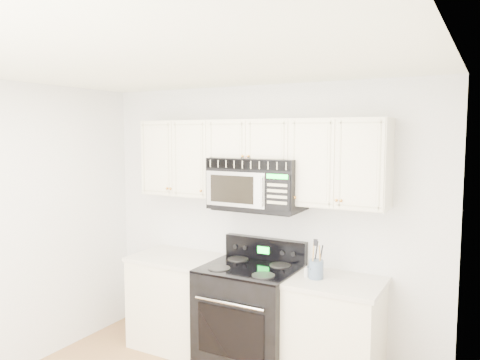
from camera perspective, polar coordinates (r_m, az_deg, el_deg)
The scene contains 9 objects.
room at distance 3.13m, azimuth -11.74°, elevation -10.05°, with size 3.51×3.51×2.61m.
base_cabinet_left at distance 4.94m, azimuth -7.62°, elevation -14.68°, with size 0.86×0.65×0.92m.
base_cabinet_right at distance 4.26m, azimuth 10.94°, elevation -18.18°, with size 0.86×0.65×0.92m.
range at distance 4.46m, azimuth 1.25°, elevation -16.11°, with size 0.84×0.76×1.14m.
upper_cabinets at distance 4.34m, azimuth 1.81°, elevation 2.94°, with size 2.44×0.37×0.75m.
microwave at distance 4.29m, azimuth 2.10°, elevation -0.43°, with size 0.85×0.47×0.47m.
utensil_crock at distance 4.07m, azimuth 9.25°, elevation -10.61°, with size 0.13×0.13×0.33m.
shaker_salt at distance 4.10m, azimuth 8.08°, elevation -10.93°, with size 0.04×0.04×0.10m.
shaker_pepper at distance 4.05m, azimuth 8.78°, elevation -11.20°, with size 0.04×0.04×0.10m.
Camera 1 is at (1.97, -2.28, 2.14)m, focal length 35.00 mm.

